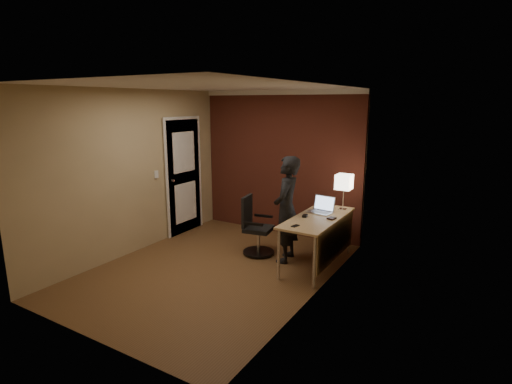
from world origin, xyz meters
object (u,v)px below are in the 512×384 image
phone (295,226)px  desk (322,226)px  mouse (305,216)px  office_chair (255,229)px  desk_lamp (344,182)px  wallet (332,218)px  person (287,209)px  laptop (322,208)px

phone → desk: bearing=86.4°
mouse → office_chair: bearing=167.0°
desk_lamp → wallet: size_ratio=4.86×
desk → wallet: size_ratio=13.64×
office_chair → person: size_ratio=0.57×
desk_lamp → phone: 1.20m
laptop → phone: laptop is taller
laptop → desk_lamp: bearing=52.1°
laptop → desk: bearing=-66.9°
mouse → desk_lamp: bearing=53.2°
desk → laptop: laptop is taller
person → wallet: bearing=82.6°
mouse → desk: bearing=12.9°
desk_lamp → mouse: 0.83m
mouse → person: size_ratio=0.06×
desk → phone: bearing=-106.3°
desk_lamp → phone: size_ratio=4.65×
desk_lamp → phone: bearing=-103.4°
desk → mouse: bearing=-157.4°
mouse → person: 0.32m
laptop → wallet: laptop is taller
desk_lamp → office_chair: 1.51m
wallet → mouse: bearing=-165.5°
desk_lamp → office_chair: desk_lamp is taller
desk_lamp → person: 0.95m
wallet → person: size_ratio=0.07×
wallet → phone: bearing=-118.0°
desk → mouse: mouse is taller
desk → wallet: wallet is taller
person → mouse: bearing=69.1°
desk → laptop: bearing=113.1°
wallet → laptop: bearing=132.2°
mouse → phone: bearing=-91.4°
desk_lamp → person: bearing=-137.8°
laptop → mouse: size_ratio=3.62×
person → office_chair: bearing=-99.2°
phone → person: bearing=139.2°
mouse → office_chair: size_ratio=0.11×
desk → office_chair: bearing=-177.5°
desk → mouse: 0.29m
desk_lamp → person: size_ratio=0.34×
phone → wallet: bearing=74.6°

